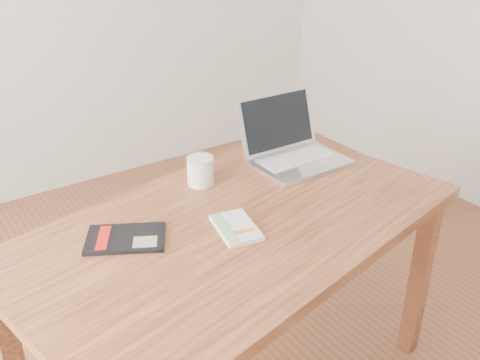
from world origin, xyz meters
TOP-DOWN VIEW (x-y plane):
  - room at (-0.07, 0.00)m, footprint 4.04×4.04m
  - desk at (-0.01, -0.03)m, footprint 1.55×1.06m
  - white_guidebook at (-0.05, -0.07)m, footprint 0.15×0.20m
  - black_guidebook at (-0.35, 0.07)m, footprint 0.27×0.25m
  - laptop at (0.42, 0.23)m, footprint 0.36×0.32m
  - coffee_mug at (0.03, 0.25)m, footprint 0.13×0.09m

SIDE VIEW (x-z plane):
  - desk at x=-0.01m, z-range 0.29..1.04m
  - black_guidebook at x=-0.35m, z-range 0.75..0.76m
  - white_guidebook at x=-0.05m, z-range 0.75..0.77m
  - laptop at x=0.42m, z-range 0.68..0.92m
  - coffee_mug at x=0.03m, z-range 0.75..0.85m
  - room at x=-0.07m, z-range 0.01..2.71m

